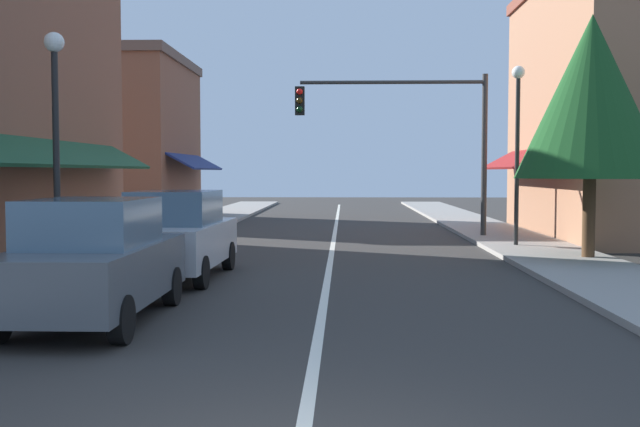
{
  "coord_description": "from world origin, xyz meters",
  "views": [
    {
      "loc": [
        0.34,
        -4.77,
        2.15
      ],
      "look_at": [
        -0.27,
        13.83,
        1.1
      ],
      "focal_mm": 41.77,
      "sensor_mm": 36.0,
      "label": 1
    }
  ],
  "objects": [
    {
      "name": "storefront_far_left",
      "position": [
        -9.33,
        28.0,
        3.62
      ],
      "size": [
        6.38,
        8.2,
        7.23
      ],
      "color": "brown",
      "rests_on": "ground"
    },
    {
      "name": "storefront_right_block",
      "position": [
        8.86,
        20.0,
        4.33
      ],
      "size": [
        5.43,
        10.2,
        8.65
      ],
      "color": "#9E6B4C",
      "rests_on": "ground"
    },
    {
      "name": "lane_center_stripe",
      "position": [
        0.0,
        18.0,
        0.0
      ],
      "size": [
        0.14,
        52.0,
        0.01
      ],
      "primitive_type": "cube",
      "color": "silver",
      "rests_on": "ground"
    },
    {
      "name": "parked_car_second_left",
      "position": [
        -3.04,
        10.02,
        0.88
      ],
      "size": [
        1.87,
        4.15,
        1.77
      ],
      "rotation": [
        0.0,
        0.0,
        -0.03
      ],
      "color": "#B7BABF",
      "rests_on": "ground"
    },
    {
      "name": "tree_right_near",
      "position": [
        6.17,
        13.12,
        3.91
      ],
      "size": [
        3.52,
        3.52,
        5.86
      ],
      "color": "#4C331E",
      "rests_on": "ground"
    },
    {
      "name": "street_lamp_left_near",
      "position": [
        -4.9,
        8.59,
        3.15
      ],
      "size": [
        0.36,
        0.36,
        4.66
      ],
      "color": "black",
      "rests_on": "ground"
    },
    {
      "name": "street_lamp_right_mid",
      "position": [
        5.12,
        16.02,
        3.38
      ],
      "size": [
        0.36,
        0.36,
        5.06
      ],
      "color": "black",
      "rests_on": "ground"
    },
    {
      "name": "traffic_signal_mast_arm",
      "position": [
        2.55,
        19.13,
        3.67
      ],
      "size": [
        6.13,
        0.5,
        5.25
      ],
      "color": "#333333",
      "rests_on": "ground"
    },
    {
      "name": "parked_car_nearest_left",
      "position": [
        -3.23,
        5.63,
        0.88
      ],
      "size": [
        1.78,
        4.1,
        1.77
      ],
      "rotation": [
        0.0,
        0.0,
        -0.0
      ],
      "color": "#4C5156",
      "rests_on": "ground"
    },
    {
      "name": "sidewalk_right",
      "position": [
        5.5,
        18.0,
        0.06
      ],
      "size": [
        2.6,
        56.0,
        0.12
      ],
      "primitive_type": "cube",
      "color": "gray",
      "rests_on": "ground"
    },
    {
      "name": "sidewalk_left",
      "position": [
        -5.5,
        18.0,
        0.06
      ],
      "size": [
        2.6,
        56.0,
        0.12
      ],
      "primitive_type": "cube",
      "color": "gray",
      "rests_on": "ground"
    },
    {
      "name": "ground_plane",
      "position": [
        0.0,
        18.0,
        0.0
      ],
      "size": [
        80.0,
        80.0,
        0.0
      ],
      "primitive_type": "plane",
      "color": "#33302D"
    }
  ]
}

